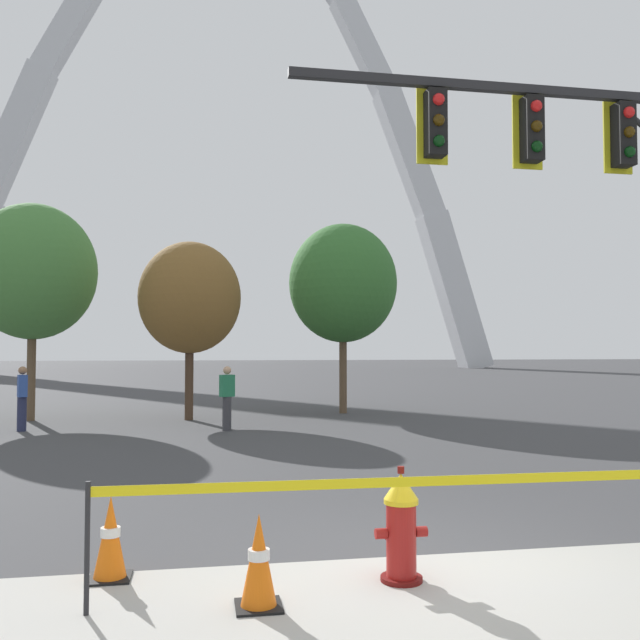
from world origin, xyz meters
TOP-DOWN VIEW (x-y plane):
  - ground_plane at (0.00, 0.00)m, footprint 240.00×240.00m
  - fire_hydrant at (-0.37, -0.42)m, footprint 0.46×0.48m
  - caution_tape_barrier at (-0.12, -0.78)m, footprint 5.65×0.15m
  - traffic_cone_by_hydrant at (-1.63, -0.80)m, footprint 0.36×0.36m
  - traffic_cone_mid_sidewalk at (-2.85, 0.07)m, footprint 0.36×0.36m
  - monument_arch at (0.00, 63.79)m, footprint 58.60×2.92m
  - tree_far_left at (-6.78, 14.10)m, footprint 3.52×3.52m
  - tree_left_mid at (-2.39, 13.52)m, footprint 2.92×2.92m
  - tree_center_left at (2.38, 14.76)m, footprint 3.43×3.43m
  - pedestrian_walking_left at (-6.39, 11.55)m, footprint 0.31×0.39m
  - pedestrian_standing_center at (-1.42, 10.74)m, footprint 0.39×0.33m

SIDE VIEW (x-z plane):
  - ground_plane at x=0.00m, z-range 0.00..0.00m
  - traffic_cone_by_hydrant at x=-1.63m, z-range -0.01..0.72m
  - traffic_cone_mid_sidewalk at x=-2.85m, z-range -0.01..0.72m
  - fire_hydrant at x=-0.37m, z-range -0.03..0.96m
  - caution_tape_barrier at x=-0.12m, z-range 0.19..1.20m
  - pedestrian_walking_left at x=-6.39m, z-range 0.02..1.61m
  - pedestrian_standing_center at x=-1.42m, z-range 0.02..1.61m
  - tree_left_mid at x=-2.39m, z-range 0.94..6.04m
  - tree_center_left at x=2.38m, z-range 1.10..7.11m
  - tree_far_left at x=-6.78m, z-range 1.14..7.30m
  - monument_arch at x=0.00m, z-range -3.06..48.11m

